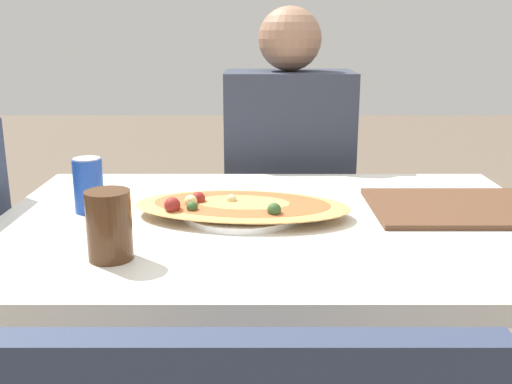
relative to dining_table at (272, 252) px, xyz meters
name	(u,v)px	position (x,y,z in m)	size (l,w,h in m)	color
dining_table	(272,252)	(0.00, 0.00, 0.00)	(1.22, 0.84, 0.76)	silver
chair_far_seated	(284,214)	(0.07, 0.76, -0.15)	(0.40, 0.40, 0.95)	#2D3851
person_seated	(287,167)	(0.07, 0.64, 0.05)	(0.40, 0.28, 1.23)	#2D2D38
pizza_main	(239,207)	(-0.07, 0.02, 0.10)	(0.51, 0.31, 0.06)	white
soda_can	(87,185)	(-0.42, 0.06, 0.14)	(0.07, 0.07, 0.12)	#1E47B2
drink_glass	(108,225)	(-0.30, -0.23, 0.14)	(0.08, 0.08, 0.13)	#4C2D19
serving_tray	(467,207)	(0.45, 0.07, 0.08)	(0.45, 0.30, 0.01)	brown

